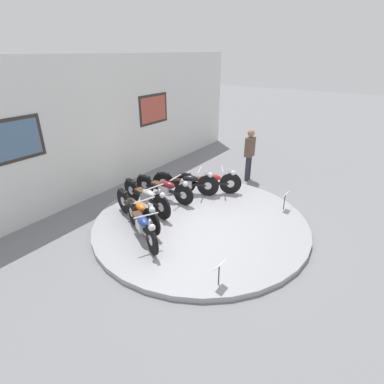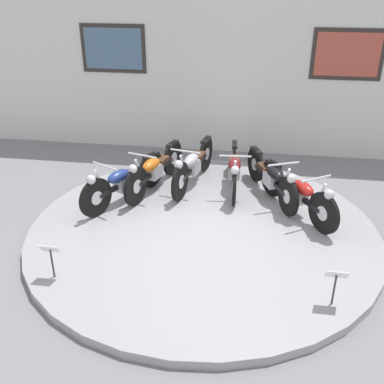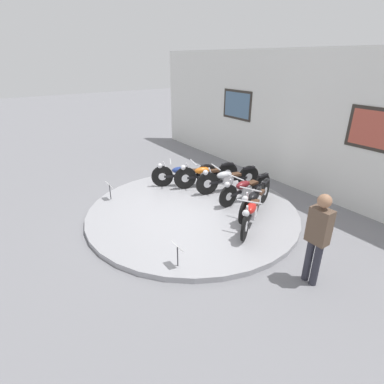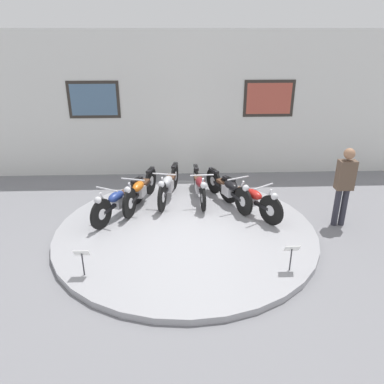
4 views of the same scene
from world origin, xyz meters
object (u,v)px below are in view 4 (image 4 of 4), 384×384
object	(u,v)px
motorcycle_red	(250,197)
motorcycle_silver	(168,184)
motorcycle_black	(229,188)
visitor_standing	(344,183)
info_placard_front_left	(82,256)
motorcycle_blue	(119,200)
motorcycle_maroon	(200,185)
info_placard_front_centre	(292,252)
motorcycle_orange	(140,189)

from	to	relation	value
motorcycle_red	motorcycle_silver	bearing A→B (deg)	155.75
motorcycle_black	visitor_standing	size ratio (longest dim) A/B	1.06
motorcycle_red	info_placard_front_left	size ratio (longest dim) A/B	3.31
motorcycle_black	motorcycle_red	xyz separation A→B (m)	(0.41, -0.52, 0.00)
motorcycle_blue	visitor_standing	distance (m)	4.82
motorcycle_maroon	motorcycle_red	bearing A→B (deg)	-37.25
info_placard_front_centre	motorcycle_blue	bearing A→B (deg)	145.58
motorcycle_maroon	motorcycle_orange	bearing A→B (deg)	-168.19
motorcycle_black	visitor_standing	distance (m)	2.52
motorcycle_orange	motorcycle_maroon	world-z (taller)	motorcycle_orange
motorcycle_red	motorcycle_blue	bearing A→B (deg)	-179.96
motorcycle_silver	info_placard_front_left	xyz separation A→B (m)	(-1.38, -3.01, -0.03)
motorcycle_silver	motorcycle_maroon	bearing A→B (deg)	-0.39
motorcycle_maroon	motorcycle_blue	bearing A→B (deg)	-155.73
motorcycle_silver	info_placard_front_centre	xyz separation A→B (m)	(2.13, -3.01, -0.03)
motorcycle_blue	motorcycle_red	distance (m)	2.89
motorcycle_red	info_placard_front_centre	xyz separation A→B (m)	(0.31, -2.19, -0.02)
motorcycle_blue	motorcycle_maroon	world-z (taller)	motorcycle_blue
motorcycle_maroon	visitor_standing	bearing A→B (deg)	-22.01
motorcycle_orange	info_placard_front_centre	world-z (taller)	motorcycle_orange
motorcycle_maroon	info_placard_front_centre	world-z (taller)	motorcycle_maroon
motorcycle_silver	info_placard_front_centre	world-z (taller)	motorcycle_silver
info_placard_front_left	motorcycle_red	bearing A→B (deg)	34.41
motorcycle_maroon	motorcycle_black	world-z (taller)	motorcycle_black
motorcycle_black	info_placard_front_left	bearing A→B (deg)	-135.79
motorcycle_maroon	motorcycle_black	size ratio (longest dim) A/B	1.06
visitor_standing	info_placard_front_centre	bearing A→B (deg)	-131.20
info_placard_front_centre	motorcycle_orange	bearing A→B (deg)	135.73
motorcycle_orange	info_placard_front_left	world-z (taller)	motorcycle_orange
motorcycle_blue	motorcycle_silver	distance (m)	1.34
motorcycle_red	visitor_standing	size ratio (longest dim) A/B	0.97
motorcycle_blue	info_placard_front_centre	xyz separation A→B (m)	(3.19, -2.19, -0.02)
motorcycle_blue	motorcycle_silver	size ratio (longest dim) A/B	0.90
motorcycle_orange	motorcycle_red	xyz separation A→B (m)	(2.47, -0.52, -0.01)
motorcycle_blue	motorcycle_orange	xyz separation A→B (m)	(0.41, 0.52, 0.01)
motorcycle_orange	motorcycle_black	bearing A→B (deg)	0.00
motorcycle_black	info_placard_front_centre	distance (m)	2.81
motorcycle_blue	visitor_standing	bearing A→B (deg)	-4.55
info_placard_front_left	motorcycle_silver	bearing A→B (deg)	65.44
motorcycle_red	visitor_standing	bearing A→B (deg)	-11.43
motorcycle_silver	motorcycle_blue	bearing A→B (deg)	-142.28
motorcycle_blue	motorcycle_black	bearing A→B (deg)	11.96
info_placard_front_centre	motorcycle_black	bearing A→B (deg)	104.82
motorcycle_blue	motorcycle_maroon	bearing A→B (deg)	24.27
motorcycle_black	info_placard_front_left	distance (m)	3.89
visitor_standing	motorcycle_blue	bearing A→B (deg)	175.45
motorcycle_maroon	motorcycle_red	size ratio (longest dim) A/B	1.15
motorcycle_blue	info_placard_front_left	distance (m)	2.21
motorcycle_black	motorcycle_red	distance (m)	0.66
info_placard_front_centre	motorcycle_red	bearing A→B (deg)	98.02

